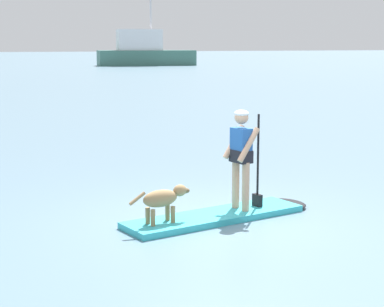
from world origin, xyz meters
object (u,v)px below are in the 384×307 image
(paddleboard, at_px, (226,215))
(moored_boat_far_starboard, at_px, (144,52))
(person_paddler, at_px, (242,152))
(dog, at_px, (163,199))

(paddleboard, distance_m, moored_boat_far_starboard, 71.24)
(person_paddler, relative_size, dog, 1.56)
(person_paddler, xyz_separation_m, moored_boat_far_starboard, (19.01, 68.49, 0.60))
(dog, xyz_separation_m, moored_boat_far_starboard, (20.44, 68.82, 1.17))
(person_paddler, bearing_deg, dog, -167.16)
(dog, relative_size, moored_boat_far_starboard, 0.09)
(moored_boat_far_starboard, bearing_deg, person_paddler, -105.51)
(person_paddler, distance_m, dog, 1.57)
(paddleboard, height_order, moored_boat_far_starboard, moored_boat_far_starboard)
(person_paddler, bearing_deg, moored_boat_far_starboard, 74.49)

